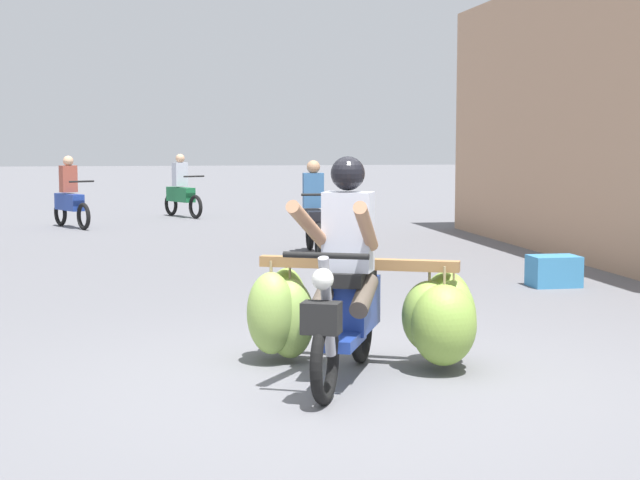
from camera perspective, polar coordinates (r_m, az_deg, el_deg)
name	(u,v)px	position (r m, az deg, el deg)	size (l,w,h in m)	color
ground_plane	(346,385)	(6.76, 1.54, -8.57)	(120.00, 120.00, 0.00)	slate
motorbike_main_loaded	(364,308)	(7.12, 2.61, -4.02)	(1.83, 1.96, 1.58)	black
motorbike_distant_ahead_left	(70,199)	(19.38, -14.58, 2.39)	(0.87, 1.47, 1.40)	black
motorbike_distant_ahead_right	(314,216)	(14.39, -0.38, 1.43)	(0.50, 1.62, 1.40)	black
motorbike_distant_far_ahead	(181,191)	(21.63, -8.21, 2.86)	(0.87, 1.48, 1.40)	black
produce_crate	(554,271)	(11.52, 13.66, -1.80)	(0.56, 0.40, 0.36)	teal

